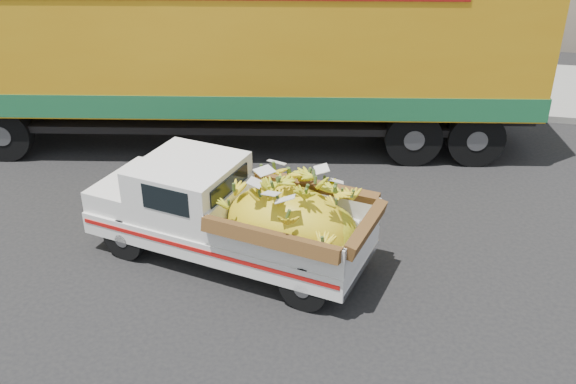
# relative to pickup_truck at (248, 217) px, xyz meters

# --- Properties ---
(ground) EXTENTS (100.00, 100.00, 0.00)m
(ground) POSITION_rel_pickup_truck_xyz_m (-1.83, 0.41, -0.79)
(ground) COLOR black
(ground) RESTS_ON ground
(curb) EXTENTS (60.00, 0.25, 0.15)m
(curb) POSITION_rel_pickup_truck_xyz_m (-1.83, 6.82, -0.71)
(curb) COLOR gray
(curb) RESTS_ON ground
(sidewalk) EXTENTS (60.00, 4.00, 0.14)m
(sidewalk) POSITION_rel_pickup_truck_xyz_m (-1.83, 8.92, -0.72)
(sidewalk) COLOR gray
(sidewalk) RESTS_ON ground
(pickup_truck) EXTENTS (4.41, 2.47, 1.46)m
(pickup_truck) POSITION_rel_pickup_truck_xyz_m (0.00, 0.00, 0.00)
(pickup_truck) COLOR black
(pickup_truck) RESTS_ON ground
(semi_trailer) EXTENTS (12.07, 4.39, 3.80)m
(semi_trailer) POSITION_rel_pickup_truck_xyz_m (-1.28, 4.37, 1.34)
(semi_trailer) COLOR black
(semi_trailer) RESTS_ON ground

